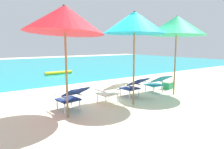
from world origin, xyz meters
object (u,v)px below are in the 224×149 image
at_px(lounge_chair_far_right, 157,82).
at_px(cooler_box, 168,85).
at_px(swim_buoy, 59,73).
at_px(lounge_chair_near_left, 111,91).
at_px(lounge_chair_far_left, 72,96).
at_px(lounge_chair_near_right, 134,85).
at_px(beach_umbrella_left, 65,19).
at_px(beach_umbrella_center, 134,22).
at_px(beach_umbrella_right, 177,26).

relative_size(lounge_chair_far_right, cooler_box, 1.72).
bearing_deg(swim_buoy, lounge_chair_near_left, -98.18).
xyz_separation_m(lounge_chair_far_left, lounge_chair_far_right, (3.27, 0.04, 0.00)).
xyz_separation_m(lounge_chair_near_right, cooler_box, (1.98, 0.22, -0.24)).
bearing_deg(lounge_chair_near_right, beach_umbrella_left, -169.44).
relative_size(swim_buoy, lounge_chair_near_right, 1.76).
bearing_deg(lounge_chair_far_right, beach_umbrella_center, -162.31).
bearing_deg(beach_umbrella_right, lounge_chair_near_right, 160.44).
bearing_deg(lounge_chair_far_right, beach_umbrella_left, -173.67).
distance_m(lounge_chair_far_right, beach_umbrella_center, 2.52).
height_order(swim_buoy, beach_umbrella_right, beach_umbrella_right).
relative_size(lounge_chair_near_right, beach_umbrella_center, 0.35).
xyz_separation_m(beach_umbrella_left, beach_umbrella_right, (3.90, -0.04, 0.06)).
xyz_separation_m(lounge_chair_far_right, beach_umbrella_right, (0.36, -0.43, 1.93)).
xyz_separation_m(lounge_chair_near_left, beach_umbrella_center, (0.50, -0.39, 1.91)).
relative_size(beach_umbrella_left, beach_umbrella_right, 0.99).
bearing_deg(beach_umbrella_center, lounge_chair_far_left, 164.87).
bearing_deg(lounge_chair_far_right, cooler_box, 17.44).
distance_m(beach_umbrella_center, cooler_box, 3.39).
bearing_deg(beach_umbrella_right, beach_umbrella_left, 179.45).
bearing_deg(beach_umbrella_left, lounge_chair_near_left, 11.05).
bearing_deg(swim_buoy, beach_umbrella_right, -78.01).
bearing_deg(beach_umbrella_center, cooler_box, 17.60).
bearing_deg(lounge_chair_near_left, beach_umbrella_left, -168.95).
distance_m(beach_umbrella_right, cooler_box, 2.36).
relative_size(swim_buoy, lounge_chair_far_left, 1.72).
bearing_deg(cooler_box, lounge_chair_far_left, -175.50).
height_order(lounge_chair_far_left, beach_umbrella_left, beach_umbrella_left).
height_order(beach_umbrella_left, beach_umbrella_right, beach_umbrella_right).
bearing_deg(beach_umbrella_right, lounge_chair_far_right, 130.07).
height_order(lounge_chair_far_left, lounge_chair_far_right, same).
xyz_separation_m(lounge_chair_near_left, lounge_chair_far_right, (2.07, 0.11, 0.00)).
height_order(lounge_chair_near_right, lounge_chair_far_right, same).
distance_m(swim_buoy, beach_umbrella_left, 7.65).
relative_size(lounge_chair_near_left, beach_umbrella_center, 0.34).
relative_size(swim_buoy, beach_umbrella_right, 0.60).
bearing_deg(lounge_chair_near_left, lounge_chair_far_left, 176.79).
bearing_deg(beach_umbrella_center, beach_umbrella_left, 176.91).
relative_size(lounge_chair_near_right, beach_umbrella_right, 0.34).
relative_size(lounge_chair_near_left, cooler_box, 1.70).
distance_m(lounge_chair_far_left, beach_umbrella_center, 2.60).
relative_size(beach_umbrella_left, beach_umbrella_center, 1.01).
distance_m(swim_buoy, lounge_chair_far_left, 6.92).
bearing_deg(lounge_chair_near_right, lounge_chair_far_right, -3.88).
height_order(lounge_chair_far_left, lounge_chair_near_left, same).
height_order(swim_buoy, cooler_box, cooler_box).
xyz_separation_m(lounge_chair_far_left, lounge_chair_near_left, (1.20, -0.07, 0.00)).
relative_size(lounge_chair_far_left, cooler_box, 1.74).
distance_m(lounge_chair_near_left, beach_umbrella_center, 2.01).
height_order(lounge_chair_near_left, cooler_box, lounge_chair_near_left).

